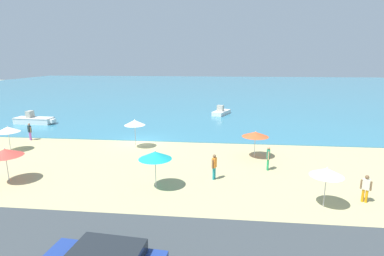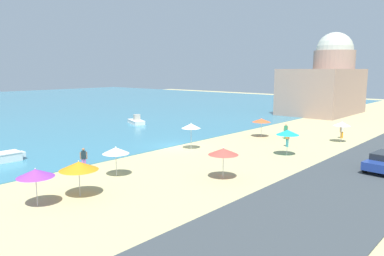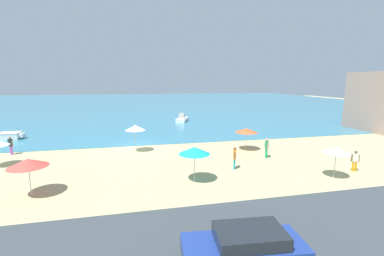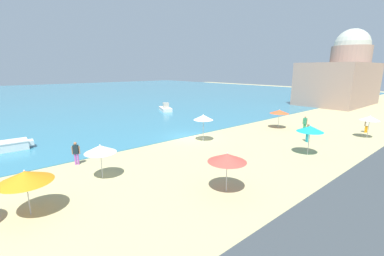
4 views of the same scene
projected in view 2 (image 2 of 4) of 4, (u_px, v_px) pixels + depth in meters
ground_plane at (174, 146)px, 38.27m from camera, size 160.00×160.00×0.00m
coastal_road at (357, 180)px, 26.51m from camera, size 80.00×8.00×0.06m
beach_umbrella_0 at (191, 126)px, 36.53m from camera, size 1.85×1.85×2.64m
beach_umbrella_1 at (35, 173)px, 21.26m from camera, size 2.12×2.12×2.27m
beach_umbrella_2 at (261, 120)px, 43.26m from camera, size 2.14×2.14×2.22m
beach_umbrella_3 at (79, 166)px, 22.96m from camera, size 2.39×2.39×2.28m
beach_umbrella_4 at (116, 150)px, 27.34m from camera, size 1.96×1.96×2.24m
beach_umbrella_5 at (342, 124)px, 40.09m from camera, size 1.77×1.77×2.30m
beach_umbrella_6 at (288, 132)px, 33.87m from camera, size 2.05×2.05×2.46m
beach_umbrella_7 at (223, 152)px, 26.59m from camera, size 2.17×2.17×2.32m
bather_0 at (84, 157)px, 29.44m from camera, size 0.50×0.37×1.70m
bather_1 at (287, 137)px, 37.87m from camera, size 0.34×0.53×1.74m
bather_2 at (342, 130)px, 42.62m from camera, size 0.50×0.37×1.61m
bather_3 at (286, 130)px, 42.09m from camera, size 0.25×0.57×1.77m
skiff_nearshore at (136, 121)px, 53.72m from camera, size 2.78×4.20×1.39m
harbor_fortress at (327, 83)px, 67.17m from camera, size 16.38×10.19×14.48m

